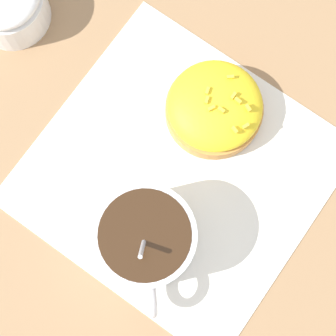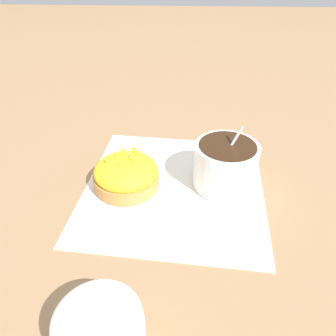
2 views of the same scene
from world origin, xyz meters
name	(u,v)px [view 1 (image 1 of 2)]	position (x,y,z in m)	size (l,w,h in m)	color
ground_plane	(178,173)	(0.00, 0.00, 0.00)	(3.00, 3.00, 0.00)	#93704C
paper_napkin	(178,172)	(0.00, 0.00, 0.00)	(0.29, 0.30, 0.00)	white
coffee_cup	(146,239)	(-0.08, -0.01, 0.04)	(0.11, 0.09, 0.10)	white
frosted_pastry	(218,110)	(0.07, 0.00, 0.02)	(0.10, 0.10, 0.05)	#C18442
sugar_bowl	(6,2)	(0.06, 0.24, 0.03)	(0.08, 0.08, 0.06)	white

